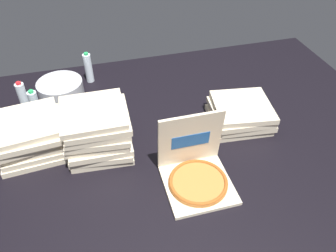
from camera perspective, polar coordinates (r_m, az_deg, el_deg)
ground_plane at (r=2.06m, az=-0.07°, el=-5.05°), size 3.20×2.40×0.02m
open_pizza_box at (r=1.87m, az=4.77°, el=-7.75°), size 0.36×0.37×0.38m
pizza_stack_left_far at (r=2.18m, az=-22.21°, el=-1.55°), size 0.42×0.42×0.22m
pizza_stack_left_mid at (r=2.29m, az=12.15°, el=2.09°), size 0.42×0.41×0.15m
pizza_stack_right_mid at (r=2.04m, az=-11.77°, el=-0.71°), size 0.41×0.41×0.30m
ice_bucket at (r=2.59m, az=-17.65°, el=5.81°), size 0.32×0.32×0.14m
water_bottle_0 at (r=2.39m, az=-21.48°, el=3.07°), size 0.06×0.06×0.25m
water_bottle_1 at (r=2.70m, az=-13.31°, el=9.55°), size 0.06×0.06×0.25m
water_bottle_2 at (r=2.50m, az=-23.26°, el=4.35°), size 0.06×0.06×0.25m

